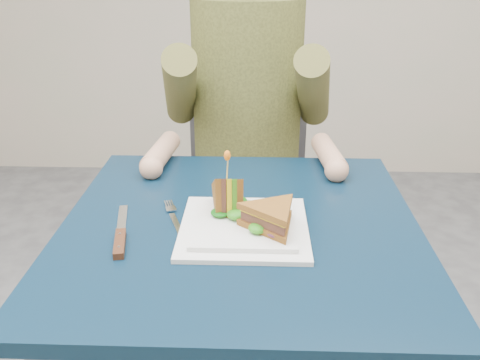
{
  "coord_description": "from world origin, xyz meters",
  "views": [
    {
      "loc": [
        0.03,
        -0.94,
        1.25
      ],
      "look_at": [
        -0.0,
        0.02,
        0.82
      ],
      "focal_mm": 38.0,
      "sensor_mm": 36.0,
      "label": 1
    }
  ],
  "objects_px": {
    "table": "(240,254)",
    "diner": "(247,73)",
    "chair": "(247,171)",
    "plate": "(244,226)",
    "fork": "(175,220)",
    "sandwich_flat": "(272,217)",
    "sandwich_upright": "(228,196)",
    "knife": "(120,239)"
  },
  "relations": [
    {
      "from": "plate",
      "to": "knife",
      "type": "xyz_separation_m",
      "value": [
        -0.24,
        -0.05,
        -0.0
      ]
    },
    {
      "from": "sandwich_flat",
      "to": "fork",
      "type": "height_order",
      "value": "sandwich_flat"
    },
    {
      "from": "sandwich_upright",
      "to": "fork",
      "type": "xyz_separation_m",
      "value": [
        -0.11,
        -0.01,
        -0.05
      ]
    },
    {
      "from": "table",
      "to": "sandwich_flat",
      "type": "distance_m",
      "value": 0.15
    },
    {
      "from": "table",
      "to": "diner",
      "type": "relative_size",
      "value": 1.01
    },
    {
      "from": "table",
      "to": "plate",
      "type": "xyz_separation_m",
      "value": [
        0.01,
        -0.03,
        0.09
      ]
    },
    {
      "from": "plate",
      "to": "sandwich_flat",
      "type": "distance_m",
      "value": 0.07
    },
    {
      "from": "table",
      "to": "plate",
      "type": "distance_m",
      "value": 0.09
    },
    {
      "from": "chair",
      "to": "fork",
      "type": "height_order",
      "value": "chair"
    },
    {
      "from": "sandwich_flat",
      "to": "fork",
      "type": "relative_size",
      "value": 1.14
    },
    {
      "from": "sandwich_flat",
      "to": "fork",
      "type": "bearing_deg",
      "value": 164.1
    },
    {
      "from": "sandwich_upright",
      "to": "table",
      "type": "bearing_deg",
      "value": -25.91
    },
    {
      "from": "fork",
      "to": "knife",
      "type": "xyz_separation_m",
      "value": [
        -0.1,
        -0.09,
        0.0
      ]
    },
    {
      "from": "table",
      "to": "diner",
      "type": "bearing_deg",
      "value": 90.0
    },
    {
      "from": "table",
      "to": "chair",
      "type": "height_order",
      "value": "chair"
    },
    {
      "from": "diner",
      "to": "fork",
      "type": "height_order",
      "value": "diner"
    },
    {
      "from": "table",
      "to": "chair",
      "type": "xyz_separation_m",
      "value": [
        0.0,
        0.71,
        -0.11
      ]
    },
    {
      "from": "sandwich_flat",
      "to": "fork",
      "type": "distance_m",
      "value": 0.21
    },
    {
      "from": "sandwich_flat",
      "to": "knife",
      "type": "relative_size",
      "value": 0.9
    },
    {
      "from": "diner",
      "to": "knife",
      "type": "bearing_deg",
      "value": -108.74
    },
    {
      "from": "table",
      "to": "chair",
      "type": "bearing_deg",
      "value": 90.0
    },
    {
      "from": "chair",
      "to": "diner",
      "type": "distance_m",
      "value": 0.39
    },
    {
      "from": "table",
      "to": "knife",
      "type": "relative_size",
      "value": 3.41
    },
    {
      "from": "sandwich_flat",
      "to": "sandwich_upright",
      "type": "bearing_deg",
      "value": 142.32
    },
    {
      "from": "sandwich_flat",
      "to": "table",
      "type": "bearing_deg",
      "value": 138.31
    },
    {
      "from": "plate",
      "to": "fork",
      "type": "xyz_separation_m",
      "value": [
        -0.15,
        0.03,
        -0.01
      ]
    },
    {
      "from": "plate",
      "to": "chair",
      "type": "bearing_deg",
      "value": 90.7
    },
    {
      "from": "sandwich_upright",
      "to": "fork",
      "type": "relative_size",
      "value": 0.72
    },
    {
      "from": "chair",
      "to": "fork",
      "type": "relative_size",
      "value": 5.35
    },
    {
      "from": "chair",
      "to": "sandwich_flat",
      "type": "xyz_separation_m",
      "value": [
        0.06,
        -0.77,
        0.23
      ]
    },
    {
      "from": "table",
      "to": "diner",
      "type": "distance_m",
      "value": 0.66
    },
    {
      "from": "plate",
      "to": "knife",
      "type": "height_order",
      "value": "plate"
    },
    {
      "from": "diner",
      "to": "fork",
      "type": "distance_m",
      "value": 0.64
    },
    {
      "from": "diner",
      "to": "plate",
      "type": "height_order",
      "value": "diner"
    },
    {
      "from": "sandwich_flat",
      "to": "diner",
      "type": "bearing_deg",
      "value": 95.56
    },
    {
      "from": "sandwich_flat",
      "to": "knife",
      "type": "xyz_separation_m",
      "value": [
        -0.3,
        -0.03,
        -0.04
      ]
    },
    {
      "from": "diner",
      "to": "sandwich_upright",
      "type": "relative_size",
      "value": 5.93
    },
    {
      "from": "plate",
      "to": "sandwich_flat",
      "type": "bearing_deg",
      "value": -24.44
    },
    {
      "from": "chair",
      "to": "sandwich_upright",
      "type": "relative_size",
      "value": 7.4
    },
    {
      "from": "diner",
      "to": "plate",
      "type": "distance_m",
      "value": 0.66
    },
    {
      "from": "plate",
      "to": "diner",
      "type": "bearing_deg",
      "value": 90.83
    },
    {
      "from": "chair",
      "to": "plate",
      "type": "relative_size",
      "value": 3.58
    }
  ]
}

